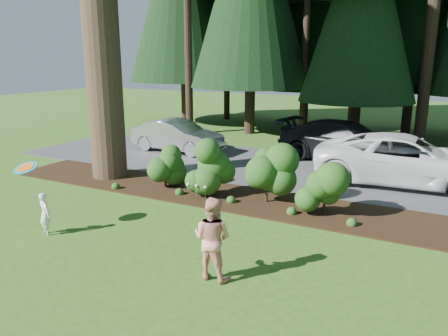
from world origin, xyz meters
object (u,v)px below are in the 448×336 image
(car_dark_suv, at_px, (346,142))
(frisbee, at_px, (26,168))
(car_silver_wagon, at_px, (177,136))
(child, at_px, (45,214))
(adult, at_px, (212,238))
(car_white_suv, at_px, (406,160))

(car_dark_suv, xyz_separation_m, frisbee, (-5.34, -11.22, 0.77))
(car_silver_wagon, distance_m, frisbee, 9.83)
(car_dark_suv, bearing_deg, child, 166.06)
(car_dark_suv, distance_m, adult, 11.23)
(child, bearing_deg, car_dark_suv, -93.49)
(car_silver_wagon, height_order, frisbee, frisbee)
(car_white_suv, height_order, child, car_white_suv)
(child, bearing_deg, car_white_suv, -110.34)
(car_silver_wagon, distance_m, child, 9.91)
(car_silver_wagon, height_order, adult, adult)
(car_silver_wagon, relative_size, car_white_suv, 0.73)
(car_white_suv, xyz_separation_m, adult, (-2.67, -8.78, -0.04))
(car_white_suv, height_order, frisbee, frisbee)
(child, distance_m, adult, 4.72)
(car_white_suv, xyz_separation_m, frisbee, (-7.91, -8.78, 0.76))
(car_dark_suv, distance_m, frisbee, 12.45)
(car_dark_suv, height_order, adult, car_dark_suv)
(adult, bearing_deg, car_white_suv, -105.81)
(child, height_order, frisbee, frisbee)
(car_silver_wagon, relative_size, adult, 2.65)
(car_white_suv, bearing_deg, frisbee, 133.39)
(child, xyz_separation_m, adult, (4.71, -0.01, 0.30))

